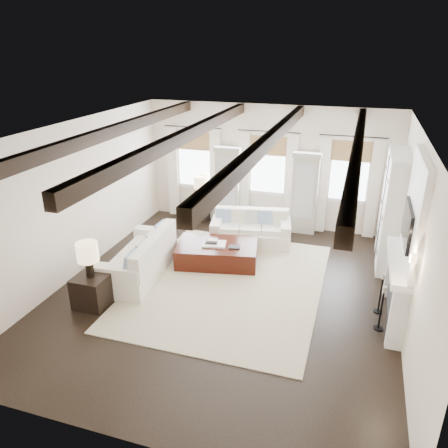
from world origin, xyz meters
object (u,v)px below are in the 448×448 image
(ottoman, at_px, (217,253))
(sofa_left, at_px, (141,260))
(sofa_back, at_px, (251,230))
(side_table_front, at_px, (93,291))
(side_table_back, at_px, (201,209))

(ottoman, bearing_deg, sofa_left, -154.05)
(sofa_back, xyz_separation_m, sofa_left, (-1.80, -2.29, 0.04))
(sofa_back, relative_size, side_table_front, 3.38)
(sofa_left, bearing_deg, sofa_back, 51.89)
(sofa_back, distance_m, ottoman, 1.34)
(sofa_back, xyz_separation_m, side_table_back, (-1.69, 1.05, -0.02))
(sofa_left, distance_m, side_table_back, 3.34)
(sofa_left, height_order, side_table_back, sofa_left)
(ottoman, xyz_separation_m, side_table_front, (-1.70, -2.33, 0.07))
(sofa_left, distance_m, side_table_front, 1.35)
(ottoman, relative_size, side_table_front, 2.91)
(sofa_back, bearing_deg, side_table_front, -120.87)
(ottoman, height_order, side_table_front, side_table_front)
(ottoman, bearing_deg, side_table_back, 106.74)
(side_table_front, relative_size, side_table_back, 0.96)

